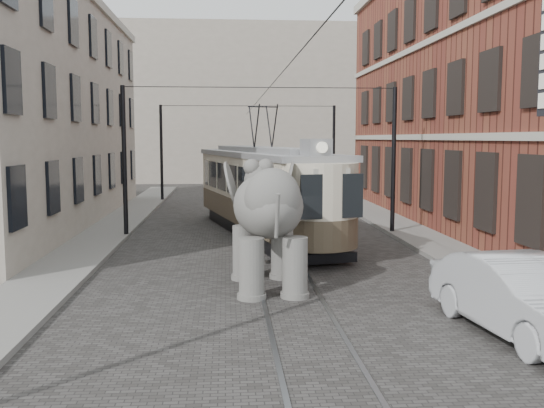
{
  "coord_description": "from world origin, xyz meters",
  "views": [
    {
      "loc": [
        -1.6,
        -18.6,
        3.95
      ],
      "look_at": [
        -0.32,
        -1.39,
        2.1
      ],
      "focal_mm": 40.6,
      "sensor_mm": 36.0,
      "label": 1
    }
  ],
  "objects": [
    {
      "name": "tram_rails",
      "position": [
        0.0,
        0.0,
        0.01
      ],
      "size": [
        1.54,
        80.0,
        0.02
      ],
      "primitive_type": null,
      "color": "slate",
      "rests_on": "ground"
    },
    {
      "name": "elephant",
      "position": [
        -0.52,
        -2.66,
        1.69
      ],
      "size": [
        3.37,
        5.7,
        3.38
      ],
      "primitive_type": null,
      "rotation": [
        0.0,
        0.0,
        0.06
      ],
      "color": "slate",
      "rests_on": "ground"
    },
    {
      "name": "sidewalk_right",
      "position": [
        6.0,
        0.0,
        0.07
      ],
      "size": [
        2.0,
        60.0,
        0.15
      ],
      "primitive_type": "cube",
      "color": "slate",
      "rests_on": "ground"
    },
    {
      "name": "catenary",
      "position": [
        -0.2,
        5.0,
        3.0
      ],
      "size": [
        11.0,
        30.2,
        6.0
      ],
      "primitive_type": null,
      "color": "black",
      "rests_on": "ground"
    },
    {
      "name": "brick_building",
      "position": [
        11.0,
        9.0,
        6.0
      ],
      "size": [
        8.0,
        26.0,
        12.0
      ],
      "primitive_type": "cube",
      "color": "maroon",
      "rests_on": "ground"
    },
    {
      "name": "parked_car",
      "position": [
        4.28,
        -7.0,
        0.8
      ],
      "size": [
        2.31,
        5.0,
        1.59
      ],
      "primitive_type": "imported",
      "rotation": [
        0.0,
        0.0,
        0.13
      ],
      "color": "#B0B1B5",
      "rests_on": "ground"
    },
    {
      "name": "distant_block",
      "position": [
        0.0,
        40.0,
        7.0
      ],
      "size": [
        28.0,
        10.0,
        14.0
      ],
      "primitive_type": "cube",
      "color": "gray",
      "rests_on": "ground"
    },
    {
      "name": "ground",
      "position": [
        0.0,
        0.0,
        0.0
      ],
      "size": [
        120.0,
        120.0,
        0.0
      ],
      "primitive_type": "plane",
      "color": "#3F3C3A"
    },
    {
      "name": "stucco_building",
      "position": [
        -11.0,
        10.0,
        5.0
      ],
      "size": [
        7.0,
        24.0,
        10.0
      ],
      "primitive_type": "cube",
      "color": "gray",
      "rests_on": "ground"
    },
    {
      "name": "sidewalk_left",
      "position": [
        -6.5,
        0.0,
        0.07
      ],
      "size": [
        2.0,
        60.0,
        0.15
      ],
      "primitive_type": "cube",
      "color": "slate",
      "rests_on": "ground"
    },
    {
      "name": "tram",
      "position": [
        -0.11,
        6.17,
        2.62
      ],
      "size": [
        5.6,
        13.5,
        5.25
      ],
      "primitive_type": null,
      "rotation": [
        0.0,
        0.0,
        0.22
      ],
      "color": "beige",
      "rests_on": "ground"
    }
  ]
}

